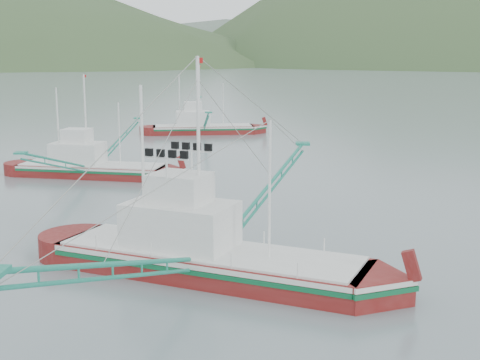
{
  "coord_description": "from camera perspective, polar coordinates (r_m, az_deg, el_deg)",
  "views": [
    {
      "loc": [
        1.96,
        -31.39,
        10.67
      ],
      "look_at": [
        0.0,
        6.0,
        3.2
      ],
      "focal_mm": 50.0,
      "sensor_mm": 36.0,
      "label": 1
    }
  ],
  "objects": [
    {
      "name": "ground",
      "position": [
        33.21,
        -0.55,
        -7.46
      ],
      "size": [
        1200.0,
        1200.0,
        0.0
      ],
      "primitive_type": "plane",
      "color": "slate",
      "rests_on": "ground"
    },
    {
      "name": "main_boat",
      "position": [
        31.47,
        -2.88,
        -4.3
      ],
      "size": [
        15.56,
        26.37,
        11.08
      ],
      "rotation": [
        0.0,
        0.0,
        -0.36
      ],
      "color": "maroon",
      "rests_on": "ground"
    },
    {
      "name": "bg_boat_left",
      "position": [
        57.19,
        -12.66,
        1.74
      ],
      "size": [
        12.85,
        22.5,
        9.16
      ],
      "rotation": [
        0.0,
        0.0,
        -0.15
      ],
      "color": "maroon",
      "rests_on": "ground"
    },
    {
      "name": "bg_boat_far",
      "position": [
        83.79,
        -3.26,
        4.98
      ],
      "size": [
        12.87,
        22.49,
        9.17
      ],
      "rotation": [
        0.0,
        0.0,
        0.16
      ],
      "color": "maroon",
      "rests_on": "ground"
    },
    {
      "name": "ridge_distant",
      "position": [
        592.15,
        5.8,
        10.2
      ],
      "size": [
        960.0,
        400.0,
        240.0
      ],
      "primitive_type": "ellipsoid",
      "color": "slate",
      "rests_on": "ground"
    }
  ]
}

